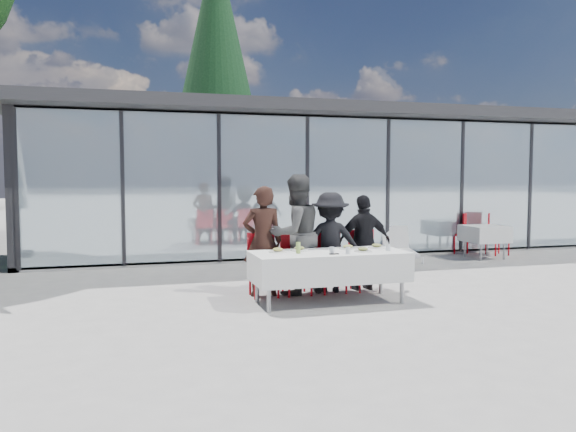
% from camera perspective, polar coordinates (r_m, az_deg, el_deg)
% --- Properties ---
extents(ground, '(90.00, 90.00, 0.00)m').
position_cam_1_polar(ground, '(8.40, 3.85, -8.68)').
color(ground, gray).
rests_on(ground, ground).
extents(pavilion, '(14.80, 8.80, 3.44)m').
position_cam_1_polar(pavilion, '(16.58, 0.67, 5.05)').
color(pavilion, gray).
rests_on(pavilion, ground).
extents(treeline, '(62.50, 2.00, 4.40)m').
position_cam_1_polar(treeline, '(35.70, -15.00, 4.44)').
color(treeline, '#123912').
rests_on(treeline, ground).
extents(dining_table, '(2.26, 0.96, 0.75)m').
position_cam_1_polar(dining_table, '(8.26, 4.20, -5.10)').
color(dining_table, silver).
rests_on(dining_table, ground).
extents(diner_a, '(0.67, 0.67, 1.70)m').
position_cam_1_polar(diner_a, '(8.67, -2.58, -2.57)').
color(diner_a, '#331C16').
rests_on(diner_a, ground).
extents(diner_chair_a, '(0.44, 0.44, 0.97)m').
position_cam_1_polar(diner_chair_a, '(8.73, -2.60, -4.60)').
color(diner_chair_a, red).
rests_on(diner_chair_a, ground).
extents(diner_b, '(1.15, 1.15, 1.88)m').
position_cam_1_polar(diner_b, '(8.80, 0.78, -1.88)').
color(diner_b, '#444444').
rests_on(diner_b, ground).
extents(diner_chair_b, '(0.44, 0.44, 0.97)m').
position_cam_1_polar(diner_chair_b, '(8.87, 0.74, -4.46)').
color(diner_chair_b, red).
rests_on(diner_chair_b, ground).
extents(diner_c, '(1.29, 1.29, 1.60)m').
position_cam_1_polar(diner_c, '(9.00, 4.31, -2.67)').
color(diner_c, black).
rests_on(diner_c, ground).
extents(diner_chair_c, '(0.44, 0.44, 0.97)m').
position_cam_1_polar(diner_chair_c, '(9.05, 4.26, -4.30)').
color(diner_chair_c, red).
rests_on(diner_chair_c, ground).
extents(diner_d, '(0.91, 0.91, 1.55)m').
position_cam_1_polar(diner_d, '(9.23, 7.75, -2.68)').
color(diner_d, black).
rests_on(diner_d, ground).
extents(diner_chair_d, '(0.44, 0.44, 0.97)m').
position_cam_1_polar(diner_chair_d, '(9.28, 7.69, -4.12)').
color(diner_chair_d, red).
rests_on(diner_chair_d, ground).
extents(plate_a, '(0.26, 0.26, 0.07)m').
position_cam_1_polar(plate_a, '(8.15, -1.04, -3.53)').
color(plate_a, white).
rests_on(plate_a, dining_table).
extents(plate_b, '(0.26, 0.26, 0.07)m').
position_cam_1_polar(plate_b, '(8.31, 1.16, -3.38)').
color(plate_b, white).
rests_on(plate_b, dining_table).
extents(plate_c, '(0.26, 0.26, 0.07)m').
position_cam_1_polar(plate_c, '(8.55, 6.11, -3.19)').
color(plate_c, white).
rests_on(plate_c, dining_table).
extents(plate_d, '(0.26, 0.26, 0.07)m').
position_cam_1_polar(plate_d, '(8.75, 9.00, -3.06)').
color(plate_d, white).
rests_on(plate_d, dining_table).
extents(plate_extra, '(0.26, 0.26, 0.07)m').
position_cam_1_polar(plate_extra, '(8.29, 7.62, -3.43)').
color(plate_extra, white).
rests_on(plate_extra, dining_table).
extents(juice_bottle, '(0.06, 0.06, 0.16)m').
position_cam_1_polar(juice_bottle, '(8.01, 1.05, -3.25)').
color(juice_bottle, '#90B64C').
rests_on(juice_bottle, dining_table).
extents(drinking_glasses, '(0.98, 0.23, 0.10)m').
position_cam_1_polar(drinking_glasses, '(8.14, 6.96, -3.38)').
color(drinking_glasses, silver).
rests_on(drinking_glasses, dining_table).
extents(folded_eyeglasses, '(0.14, 0.03, 0.01)m').
position_cam_1_polar(folded_eyeglasses, '(7.95, 4.71, -3.86)').
color(folded_eyeglasses, black).
rests_on(folded_eyeglasses, dining_table).
extents(spare_table_right, '(0.86, 0.86, 0.74)m').
position_cam_1_polar(spare_table_right, '(13.43, 19.34, -1.73)').
color(spare_table_right, silver).
rests_on(spare_table_right, ground).
extents(spare_chair_a, '(0.62, 0.62, 0.97)m').
position_cam_1_polar(spare_chair_a, '(14.12, 20.16, -1.55)').
color(spare_chair_a, red).
rests_on(spare_chair_a, ground).
extents(spare_chair_b, '(0.62, 0.62, 0.97)m').
position_cam_1_polar(spare_chair_b, '(14.18, 17.15, -1.46)').
color(spare_chair_b, red).
rests_on(spare_chair_b, ground).
extents(lounger, '(0.95, 1.45, 0.72)m').
position_cam_1_polar(lounger, '(12.78, 11.16, -3.20)').
color(lounger, white).
rests_on(lounger, ground).
extents(conifer_tree, '(4.00, 4.00, 10.50)m').
position_cam_1_polar(conifer_tree, '(21.36, -7.27, 15.15)').
color(conifer_tree, '#382316').
rests_on(conifer_tree, ground).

